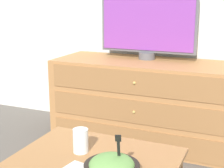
{
  "coord_description": "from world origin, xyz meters",
  "views": [
    {
      "loc": [
        0.81,
        -2.97,
        1.19
      ],
      "look_at": [
        0.13,
        -1.39,
        0.76
      ],
      "focal_mm": 55.0,
      "sensor_mm": 36.0,
      "label": 1
    }
  ],
  "objects": [
    {
      "name": "ground_plane",
      "position": [
        0.0,
        0.0,
        0.0
      ],
      "size": [
        12.0,
        12.0,
        0.0
      ],
      "primitive_type": "plane",
      "color": "#56514C"
    },
    {
      "name": "dresser",
      "position": [
        -0.01,
        -0.32,
        0.34
      ],
      "size": [
        1.53,
        0.6,
        0.69
      ],
      "color": "#9E6B3D",
      "rests_on": "ground_plane"
    },
    {
      "name": "tv",
      "position": [
        -0.04,
        -0.22,
        1.0
      ],
      "size": [
        0.82,
        0.14,
        0.6
      ],
      "color": "#515156",
      "rests_on": "dresser"
    },
    {
      "name": "takeout_bowl",
      "position": [
        0.31,
        -1.82,
        0.53
      ],
      "size": [
        0.23,
        0.23,
        0.19
      ],
      "color": "black",
      "rests_on": "coffee_table"
    },
    {
      "name": "drink_cup",
      "position": [
        0.1,
        -1.68,
        0.55
      ],
      "size": [
        0.07,
        0.07,
        0.11
      ],
      "color": "#9E6638",
      "rests_on": "coffee_table"
    }
  ]
}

